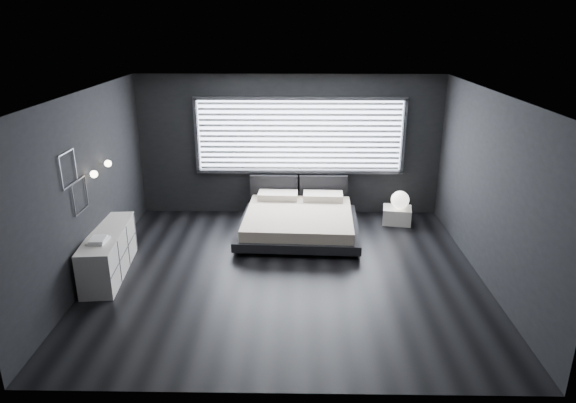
{
  "coord_description": "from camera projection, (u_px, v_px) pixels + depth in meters",
  "views": [
    {
      "loc": [
        0.14,
        -7.23,
        3.77
      ],
      "look_at": [
        0.0,
        0.85,
        0.9
      ],
      "focal_mm": 32.0,
      "sensor_mm": 36.0,
      "label": 1
    }
  ],
  "objects": [
    {
      "name": "wall_art_lower",
      "position": [
        80.0,
        196.0,
        7.38
      ],
      "size": [
        0.01,
        0.48,
        0.48
      ],
      "color": "#47474C",
      "rests_on": "ground"
    },
    {
      "name": "sconce_near",
      "position": [
        94.0,
        174.0,
        7.63
      ],
      "size": [
        0.18,
        0.11,
        0.11
      ],
      "color": "silver",
      "rests_on": "ground"
    },
    {
      "name": "room",
      "position": [
        287.0,
        189.0,
        7.61
      ],
      "size": [
        6.04,
        6.0,
        2.8
      ],
      "color": "black",
      "rests_on": "ground"
    },
    {
      "name": "dresser",
      "position": [
        109.0,
        253.0,
        7.98
      ],
      "size": [
        0.65,
        1.78,
        0.7
      ],
      "color": "silver",
      "rests_on": "ground"
    },
    {
      "name": "sconce_far",
      "position": [
        108.0,
        163.0,
        8.2
      ],
      "size": [
        0.18,
        0.11,
        0.11
      ],
      "color": "silver",
      "rests_on": "ground"
    },
    {
      "name": "wall_art_upper",
      "position": [
        68.0,
        169.0,
        6.98
      ],
      "size": [
        0.01,
        0.48,
        0.48
      ],
      "color": "#47474C",
      "rests_on": "ground"
    },
    {
      "name": "window",
      "position": [
        300.0,
        136.0,
        10.07
      ],
      "size": [
        4.14,
        0.09,
        1.52
      ],
      "color": "white",
      "rests_on": "ground"
    },
    {
      "name": "orb_lamp",
      "position": [
        400.0,
        200.0,
        9.89
      ],
      "size": [
        0.35,
        0.35,
        0.35
      ],
      "primitive_type": "sphere",
      "color": "white",
      "rests_on": "nightstand"
    },
    {
      "name": "bed",
      "position": [
        299.0,
        221.0,
        9.48
      ],
      "size": [
        2.26,
        2.17,
        0.56
      ],
      "color": "black",
      "rests_on": "ground"
    },
    {
      "name": "headboard",
      "position": [
        299.0,
        187.0,
        10.37
      ],
      "size": [
        1.96,
        0.16,
        0.52
      ],
      "color": "black",
      "rests_on": "ground"
    },
    {
      "name": "book_stack",
      "position": [
        98.0,
        240.0,
        7.5
      ],
      "size": [
        0.26,
        0.34,
        0.07
      ],
      "color": "white",
      "rests_on": "dresser"
    },
    {
      "name": "nightstand",
      "position": [
        397.0,
        215.0,
        10.03
      ],
      "size": [
        0.61,
        0.54,
        0.31
      ],
      "primitive_type": "cube",
      "rotation": [
        0.0,
        0.0,
        -0.17
      ],
      "color": "silver",
      "rests_on": "ground"
    }
  ]
}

